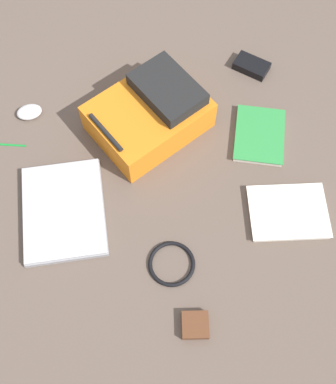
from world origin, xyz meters
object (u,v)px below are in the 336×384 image
earbud_pouch (195,325)px  backpack (151,113)px  pen_black (6,144)px  computer_mouse (29,112)px  power_brick (251,66)px  book_manual (259,135)px  laptop (64,211)px  book_comic (288,212)px  cable_coil (172,264)px

earbud_pouch → backpack: bearing=179.2°
pen_black → computer_mouse: bearing=138.9°
earbud_pouch → power_brick: bearing=154.1°
book_manual → computer_mouse: computer_mouse is taller
backpack → computer_mouse: (-0.14, -0.44, -0.06)m
book_manual → power_brick: bearing=169.0°
computer_mouse → pen_black: (0.11, -0.10, -0.01)m
laptop → book_manual: (-0.15, 0.74, -0.00)m
power_brick → earbud_pouch: 1.03m
backpack → laptop: backpack is taller
backpack → book_comic: backpack is taller
book_manual → earbud_pouch: 0.73m
computer_mouse → cable_coil: size_ratio=0.61×
cable_coil → computer_mouse: bearing=-149.6°
backpack → cable_coil: size_ratio=3.14×
book_manual → earbud_pouch: size_ratio=3.45×
backpack → pen_black: bearing=-92.9°
earbud_pouch → book_comic: bearing=127.0°
laptop → book_comic: size_ratio=1.26×
computer_mouse → backpack: bearing=68.7°
earbud_pouch → pen_black: bearing=-145.8°
laptop → book_manual: size_ratio=1.31×
backpack → laptop: 0.46m
backpack → earbud_pouch: 0.75m
book_manual → cable_coil: 0.58m
book_comic → book_manual: (-0.31, -0.01, 0.00)m
laptop → pen_black: laptop is taller
book_manual → power_brick: power_brick is taller
book_comic → earbud_pouch: size_ratio=3.60×
backpack → power_brick: backpack is taller
book_manual → cable_coil: (0.41, -0.42, -0.00)m
book_comic → pen_black: 1.04m
backpack → earbud_pouch: size_ratio=5.89×
laptop → cable_coil: bearing=51.4°
earbud_pouch → computer_mouse: bearing=-154.3°
book_comic → pen_black: book_comic is taller
cable_coil → earbud_pouch: 0.21m
book_manual → cable_coil: bearing=-45.7°
power_brick → earbud_pouch: (0.93, -0.45, -0.00)m
book_comic → pen_black: bearing=-117.3°
backpack → pen_black: 0.54m
laptop → computer_mouse: size_ratio=3.98×
book_comic → cable_coil: book_comic is taller
laptop → power_brick: (-0.46, 0.80, 0.00)m
power_brick → computer_mouse: bearing=-87.6°
laptop → book_comic: laptop is taller
book_comic → computer_mouse: bearing=-125.7°
book_manual → power_brick: size_ratio=2.12×
computer_mouse → cable_coil: bearing=27.0°
power_brick → backpack: bearing=-68.0°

